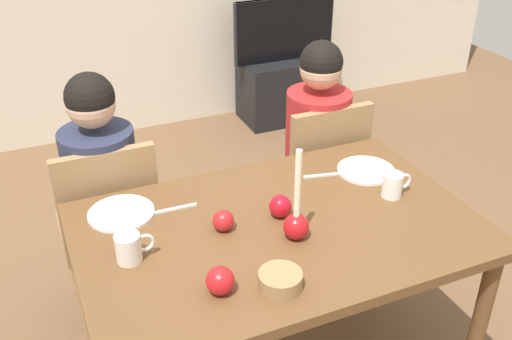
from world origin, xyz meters
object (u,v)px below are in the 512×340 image
Objects in this scene: chair_left at (110,223)px; candle_centerpiece at (296,221)px; tv_stand at (283,89)px; apple_by_left_plate at (280,206)px; person_right_child at (316,162)px; mug_right at (393,185)px; plate_right at (366,170)px; chair_right at (318,176)px; tv at (284,29)px; plate_left at (121,213)px; person_left_child at (106,208)px; dining_table at (278,244)px; apple_near_candle at (223,221)px; mug_left at (130,248)px; apple_by_right_mug at (220,281)px; bowl_walnuts at (280,280)px.

chair_left is 2.68× the size of candle_centerpiece.
apple_by_left_plate reaches higher than tv_stand.
person_right_child reaches higher than mug_right.
person_right_child reaches higher than plate_right.
chair_right is at bearing -110.45° from tv_stand.
person_right_child is at bearing -110.81° from tv.
plate_left is 0.99m from plate_right.
chair_left is 1.41× the size of tv_stand.
person_right_child is (1.01, 0.00, 0.00)m from person_left_child.
chair_left reaches higher than dining_table.
plate_right is 0.20m from mug_right.
plate_right is (-0.65, -2.10, 0.52)m from tv_stand.
apple_near_candle is at bearing -139.69° from person_right_child.
mug_right is at bearing -92.14° from person_right_child.
plate_left is at bearing 84.47° from mug_left.
apple_by_left_plate is at bearing -47.76° from person_left_child.
person_right_child is 1.83× the size of tv_stand.
plate_left reaches higher than dining_table.
candle_centerpiece is at bearing -52.81° from chair_left.
dining_table is at bearing -50.35° from chair_left.
apple_by_right_mug reaches higher than plate_right.
tv_stand is at bearing 63.71° from dining_table.
tv is 2.93m from apple_by_right_mug.
apple_by_left_plate is (0.53, -0.56, 0.28)m from chair_left.
dining_table is 5.85× the size of plate_left.
chair_right reaches higher than mug_right.
person_left_child is at bearing 147.30° from mug_right.
candle_centerpiece reaches higher than mug_right.
candle_centerpiece reaches higher than apple_by_left_plate.
dining_table is 10.35× the size of bowl_walnuts.
plate_right is at bearing -107.10° from tv.
tv_stand is (1.64, 1.66, -0.33)m from person_left_child.
apple_near_candle is at bearing 98.56° from bowl_walnuts.
mug_right is at bearing -5.59° from apple_by_left_plate.
apple_by_left_plate is at bearing 174.41° from mug_right.
candle_centerpiece is 0.14m from apple_by_left_plate.
dining_table is 2.19× the size of tv_stand.
chair_left reaches higher than apple_near_candle.
chair_right is 1.01m from person_left_child.
person_left_child reaches higher than mug_right.
dining_table is 2.57m from tv.
plate_left is at bearing -162.22° from chair_right.
chair_left is at bearing 91.77° from plate_left.
apple_by_right_mug is at bearing -119.57° from tv.
apple_by_right_mug is at bearing -150.76° from plate_right.
apple_near_candle is (0.31, -0.23, 0.03)m from plate_left.
candle_centerpiece is at bearing -35.90° from plate_left.
mug_right is 0.90× the size of bowl_walnuts.
dining_table is 0.80m from chair_left.
mug_left reaches higher than mug_right.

